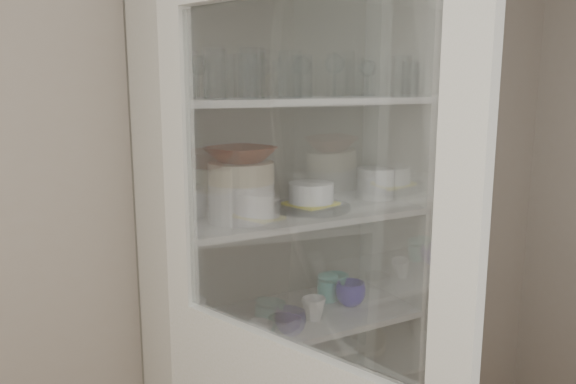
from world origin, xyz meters
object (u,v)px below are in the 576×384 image
pantry_cabinet (280,289)px  glass_platter (311,207)px  mug_blue (350,293)px  plate_stack_back (177,201)px  goblet_0 (198,75)px  teal_jar (328,288)px  cream_bowl (241,173)px  terracotta_bowl (241,154)px  goblet_1 (261,76)px  goblet_3 (368,77)px  yellow_trivet (311,203)px  grey_bowl_stack (375,183)px  white_ramekin (311,192)px  plate_stack_front (242,201)px  mug_teal (336,286)px  white_canister (192,316)px  goblet_2 (335,73)px  measuring_cups (282,323)px  mug_white (314,309)px

pantry_cabinet → glass_platter: size_ratio=7.34×
glass_platter → mug_blue: glass_platter is taller
plate_stack_back → mug_blue: size_ratio=1.73×
goblet_0 → teal_jar: goblet_0 is taller
glass_platter → teal_jar: 0.39m
cream_bowl → terracotta_bowl: size_ratio=1.04×
pantry_cabinet → goblet_1: bearing=164.2°
goblet_3 → yellow_trivet: goblet_3 is taller
terracotta_bowl → goblet_1: bearing=43.9°
goblet_0 → grey_bowl_stack: goblet_0 is taller
goblet_3 → white_ramekin: (-0.33, -0.13, -0.41)m
goblet_0 → plate_stack_front: size_ratio=0.70×
grey_bowl_stack → mug_teal: 0.44m
mug_blue → teal_jar: bearing=118.2°
plate_stack_back → white_canister: bearing=-84.8°
plate_stack_front → grey_bowl_stack: plate_stack_front is taller
plate_stack_front → glass_platter: 0.29m
goblet_1 → terracotta_bowl: 0.33m
goblet_0 → goblet_1: size_ratio=1.01×
goblet_0 → goblet_2: size_ratio=0.88×
yellow_trivet → pantry_cabinet: bearing=128.5°
cream_bowl → measuring_cups: size_ratio=2.20×
pantry_cabinet → goblet_2: (0.25, 0.03, 0.81)m
cream_bowl → glass_platter: size_ratio=0.77×
yellow_trivet → mug_white: yellow_trivet is taller
mug_white → measuring_cups: size_ratio=0.89×
plate_stack_back → teal_jar: 0.71m
white_canister → measuring_cups: bearing=-22.9°
goblet_0 → mug_white: bearing=-27.8°
mug_blue → mug_teal: 0.09m
goblet_0 → white_canister: size_ratio=1.30×
pantry_cabinet → white_ramekin: (0.08, -0.10, 0.38)m
pantry_cabinet → goblet_1: pantry_cabinet is taller
glass_platter → teal_jar: size_ratio=2.93×
plate_stack_front → mug_blue: size_ratio=1.89×
goblet_2 → goblet_3: 0.16m
goblet_2 → white_canister: 1.04m
grey_bowl_stack → white_canister: bearing=-179.8°
yellow_trivet → mug_white: (-0.02, -0.05, -0.38)m
goblet_2 → white_ramekin: 0.48m
goblet_0 → yellow_trivet: size_ratio=1.01×
white_ramekin → grey_bowl_stack: bearing=10.0°
glass_platter → measuring_cups: size_ratio=2.87×
goblet_3 → white_ramekin: goblet_3 is taller
plate_stack_front → white_canister: bearing=152.0°
glass_platter → mug_teal: 0.41m
goblet_0 → goblet_3: 0.70m
cream_bowl → glass_platter: bearing=5.4°
plate_stack_front → plate_stack_back: plate_stack_front is taller
pantry_cabinet → white_canister: pantry_cabinet is taller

